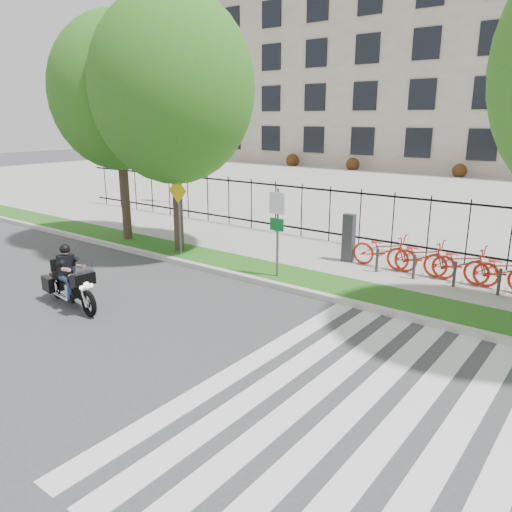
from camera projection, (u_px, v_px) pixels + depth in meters
The scene contains 14 objects.
ground at pixel (163, 337), 10.60m from camera, with size 120.00×120.00×0.00m, color #3C3C3E.
curb at pixel (275, 285), 13.71m from camera, with size 60.00×0.20×0.15m, color #B9B5AE.
grass_verge at pixel (292, 277), 14.36m from camera, with size 60.00×1.50×0.15m, color #214C13.
sidewalk at pixel (334, 258), 16.27m from camera, with size 60.00×3.50×0.15m, color #A09D96.
plaza at pixel (478, 195), 29.68m from camera, with size 80.00×34.00×0.10m, color #A09D96.
crosswalk_stripes at pixel (374, 417), 7.76m from camera, with size 5.70×8.00×0.01m, color silver, non-canonical shape.
iron_fence at pixel (360, 218), 17.32m from camera, with size 30.00×0.06×2.00m, color black, non-canonical shape.
lamp_post_left at pixel (176, 144), 25.95m from camera, with size 1.06×0.70×4.25m.
street_tree_0 at pixel (118, 93), 17.25m from camera, with size 4.64×4.64×7.87m.
street_tree_1 at pixel (173, 88), 15.63m from camera, with size 5.20×5.20×8.24m.
bike_share_station at pixel (502, 270), 12.95m from camera, with size 8.99×0.89×1.50m.
sign_pole_regulatory at pixel (277, 221), 13.79m from camera, with size 0.50×0.09×2.50m.
sign_pole_warning at pixel (179, 206), 16.07m from camera, with size 0.78×0.09×2.49m.
motorcycle_rider at pixel (71, 282), 12.19m from camera, with size 2.43×0.87×1.88m.
Camera 1 is at (7.51, -6.52, 4.51)m, focal length 35.00 mm.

